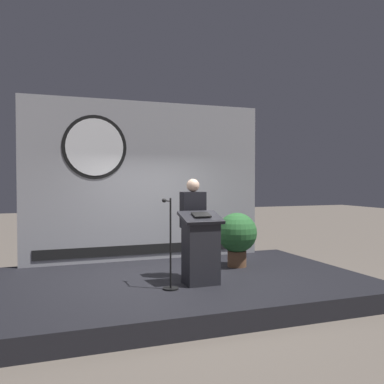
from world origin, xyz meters
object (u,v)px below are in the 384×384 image
(microphone_stand, at_px, (170,258))
(potted_plant, at_px, (237,235))
(podium, at_px, (201,249))
(speaker_person, at_px, (193,227))

(microphone_stand, bearing_deg, potted_plant, 33.77)
(podium, bearing_deg, speaker_person, 84.40)
(speaker_person, height_order, microphone_stand, speaker_person)
(podium, distance_m, microphone_stand, 0.57)
(podium, relative_size, potted_plant, 1.12)
(microphone_stand, relative_size, potted_plant, 1.35)
(speaker_person, distance_m, microphone_stand, 0.92)
(microphone_stand, distance_m, potted_plant, 2.06)
(podium, height_order, microphone_stand, microphone_stand)
(podium, height_order, potted_plant, podium)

